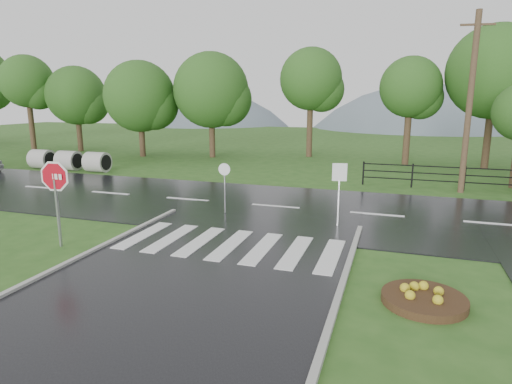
% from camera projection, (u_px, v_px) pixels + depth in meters
% --- Properties ---
extents(ground, '(120.00, 120.00, 0.00)m').
position_uv_depth(ground, '(134.00, 330.00, 8.20)').
color(ground, '#2C561C').
rests_on(ground, ground).
extents(main_road, '(90.00, 8.00, 0.04)m').
position_uv_depth(main_road, '(276.00, 207.00, 17.48)').
color(main_road, black).
rests_on(main_road, ground).
extents(crosswalk, '(6.50, 2.80, 0.02)m').
position_uv_depth(crosswalk, '(230.00, 244.00, 12.82)').
color(crosswalk, silver).
rests_on(crosswalk, ground).
extents(fence_west, '(9.58, 0.08, 1.20)m').
position_uv_depth(fence_west, '(465.00, 176.00, 20.51)').
color(fence_west, black).
rests_on(fence_west, ground).
extents(hills, '(102.00, 48.00, 48.00)m').
position_uv_depth(hills, '(385.00, 222.00, 70.74)').
color(hills, slate).
rests_on(hills, ground).
extents(treeline, '(83.20, 5.20, 10.00)m').
position_uv_depth(treeline, '(343.00, 162.00, 30.16)').
color(treeline, '#224F18').
rests_on(treeline, ground).
extents(culvert_pipes, '(5.50, 1.20, 1.20)m').
position_uv_depth(culvert_pipes, '(69.00, 160.00, 26.50)').
color(culvert_pipes, '#9E9B93').
rests_on(culvert_pipes, ground).
extents(stop_sign, '(1.22, 0.16, 2.75)m').
position_uv_depth(stop_sign, '(55.00, 184.00, 12.44)').
color(stop_sign, '#939399').
rests_on(stop_sign, ground).
extents(flower_bed, '(1.79, 1.79, 0.36)m').
position_uv_depth(flower_bed, '(424.00, 298.00, 9.23)').
color(flower_bed, '#332111').
rests_on(flower_bed, ground).
extents(reg_sign_small, '(0.49, 0.10, 2.23)m').
position_uv_depth(reg_sign_small, '(339.00, 182.00, 14.45)').
color(reg_sign_small, '#939399').
rests_on(reg_sign_small, ground).
extents(reg_sign_round, '(0.46, 0.07, 1.97)m').
position_uv_depth(reg_sign_round, '(225.00, 182.00, 16.18)').
color(reg_sign_round, '#939399').
rests_on(reg_sign_round, ground).
extents(utility_pole_east, '(1.45, 0.29, 8.15)m').
position_uv_depth(utility_pole_east, '(470.00, 103.00, 19.38)').
color(utility_pole_east, '#473523').
rests_on(utility_pole_east, ground).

